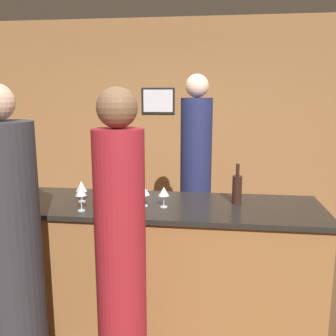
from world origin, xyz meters
TOP-DOWN VIEW (x-y plane):
  - ground_plane at (0.00, 0.00)m, footprint 14.00×14.00m
  - back_wall at (-0.00, 2.39)m, footprint 8.00×0.08m
  - bar_counter at (0.00, 0.00)m, footprint 2.49×0.73m
  - bartender at (0.28, 0.81)m, footprint 0.29×0.29m
  - guest_0 at (-0.71, -0.72)m, footprint 0.38×0.38m
  - guest_1 at (-0.06, -0.67)m, footprint 0.29×0.29m
  - wine_bottle_0 at (0.63, 0.08)m, footprint 0.07×0.07m
  - wine_glass_0 at (-0.44, -0.24)m, footprint 0.08×0.08m
  - wine_glass_1 at (-0.52, -0.02)m, footprint 0.08×0.08m
  - wine_glass_2 at (-0.22, -0.15)m, footprint 0.06×0.06m
  - wine_glass_3 at (0.11, -0.08)m, footprint 0.08×0.08m
  - wine_glass_4 at (-0.92, -0.15)m, footprint 0.08×0.08m
  - wine_glass_5 at (-0.04, -0.07)m, footprint 0.08×0.08m

SIDE VIEW (x-z plane):
  - ground_plane at x=0.00m, z-range 0.00..0.00m
  - bar_counter at x=0.00m, z-range 0.00..1.05m
  - guest_0 at x=-0.71m, z-range -0.07..1.83m
  - guest_1 at x=-0.06m, z-range -0.04..1.83m
  - bartender at x=0.28m, z-range -0.05..1.97m
  - wine_glass_5 at x=-0.04m, z-range 1.08..1.23m
  - wine_glass_3 at x=0.11m, z-range 1.08..1.23m
  - wine_bottle_0 at x=0.63m, z-range 1.01..1.31m
  - wine_glass_1 at x=-0.52m, z-range 1.08..1.24m
  - wine_glass_4 at x=-0.92m, z-range 1.09..1.26m
  - wine_glass_2 at x=-0.22m, z-range 1.09..1.27m
  - wine_glass_0 at x=-0.44m, z-range 1.09..1.27m
  - back_wall at x=0.00m, z-range 0.00..2.80m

